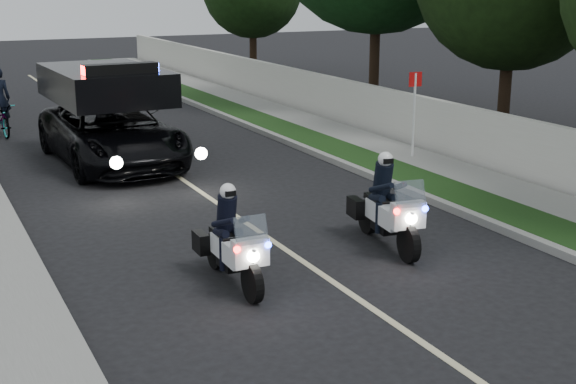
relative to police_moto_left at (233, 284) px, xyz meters
name	(u,v)px	position (x,y,z in m)	size (l,w,h in m)	color
curb_right	(358,170)	(5.54, 5.34, 0.07)	(0.20, 60.00, 0.15)	gray
grass_verge	(383,167)	(6.24, 5.34, 0.08)	(1.20, 60.00, 0.16)	#193814
sidewalk_right	(425,162)	(7.54, 5.34, 0.08)	(1.40, 60.00, 0.16)	gray
property_wall	(458,133)	(8.54, 5.34, 0.75)	(0.22, 60.00, 1.50)	beige
curb_left	(9,213)	(-2.66, 5.34, 0.07)	(0.20, 60.00, 0.15)	gray
lane_marking	(201,192)	(1.44, 5.34, 0.00)	(0.12, 50.00, 0.01)	#BFB78C
police_moto_left	(233,284)	(0.00, 0.00, 0.00)	(0.66, 1.88, 1.60)	white
police_moto_right	(386,246)	(3.13, 0.44, 0.00)	(0.70, 2.00, 1.70)	silver
police_suv	(114,164)	(0.38, 9.00, 0.00)	(2.73, 5.89, 2.87)	black
bicycle	(2,135)	(-1.73, 14.32, 0.00)	(0.66, 1.89, 0.99)	black
cyclist	(2,135)	(-1.73, 14.32, 0.00)	(0.67, 0.45, 1.87)	black
sign_post	(412,162)	(7.44, 5.78, 0.00)	(0.38, 0.38, 2.42)	red
tree_right_c	(501,138)	(11.67, 7.19, 0.00)	(5.63, 5.63, 9.38)	black
tree_right_d	(373,111)	(10.98, 13.28, 0.00)	(7.59, 7.59, 12.65)	#133B15
tree_right_e	(253,74)	(11.72, 25.73, 0.00)	(4.97, 4.97, 8.28)	black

